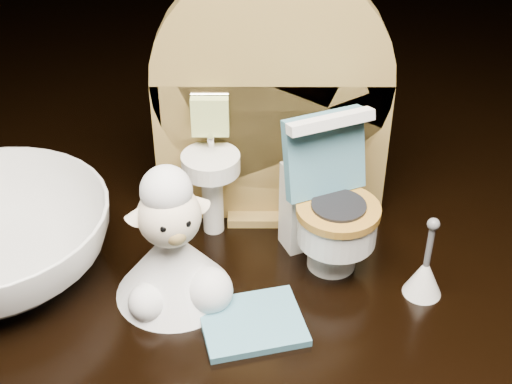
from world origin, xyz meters
TOP-DOWN VIEW (x-y plane):
  - backdrop_panel at (-0.00, 0.06)m, footprint 0.13×0.05m
  - toy_toilet at (0.03, 0.02)m, footprint 0.05×0.06m
  - bath_mat at (-0.01, -0.03)m, footprint 0.06×0.05m
  - toilet_brush at (0.08, -0.01)m, footprint 0.02×0.02m
  - plush_lamb at (-0.05, -0.01)m, footprint 0.06×0.06m

SIDE VIEW (x-z plane):
  - bath_mat at x=-0.01m, z-range 0.00..0.00m
  - toilet_brush at x=0.08m, z-range -0.01..0.04m
  - plush_lamb at x=-0.05m, z-range -0.01..0.07m
  - toy_toilet at x=0.03m, z-range -0.01..0.08m
  - backdrop_panel at x=0.00m, z-range -0.01..0.14m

